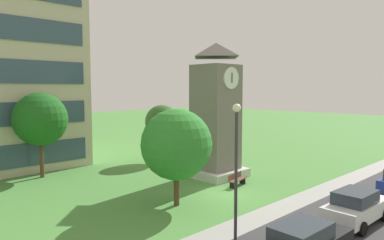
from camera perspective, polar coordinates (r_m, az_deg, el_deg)
The scene contains 10 objects.
ground_plane at distance 23.42m, azimuth 5.54°, elevation -11.64°, with size 160.00×160.00×0.00m, color #4C893D.
street_asphalt at distance 19.42m, azimuth 25.21°, elevation -15.63°, with size 120.00×7.20×0.01m, color #38383A.
kerb_strip at distance 21.24m, azimuth 13.73°, elevation -13.50°, with size 120.00×1.60×0.01m, color #9E9E99.
clock_tower at distance 27.32m, azimuth 3.79°, elevation 0.40°, with size 3.87×3.87×10.12m.
park_bench at distance 25.24m, azimuth 7.14°, elevation -9.35°, with size 1.86×0.81×0.88m.
street_lamp at distance 15.49m, azimuth 7.03°, elevation -6.00°, with size 0.36×0.36×6.06m.
tree_streetside at distance 29.15m, azimuth -22.95°, elevation 0.09°, with size 3.99×3.99×6.42m.
tree_near_tower at distance 33.20m, azimuth -4.80°, elevation -0.32°, with size 3.12×3.12×5.23m.
tree_by_building at distance 20.41m, azimuth -2.50°, elevation -3.90°, with size 4.07×4.07×5.58m.
parked_car_white at distance 20.01m, azimuth 24.64°, elevation -12.41°, with size 4.38×2.02×1.69m.
Camera 1 is at (-17.14, -14.50, 6.67)m, focal length 33.56 mm.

